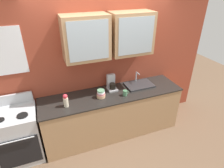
# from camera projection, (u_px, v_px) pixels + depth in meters

# --- Properties ---
(ground_plane) EXTENTS (10.00, 10.00, 0.00)m
(ground_plane) POSITION_uv_depth(u_px,v_px,m) (112.00, 131.00, 3.90)
(ground_plane) COLOR brown
(back_wall_unit) EXTENTS (4.26, 0.49, 2.75)m
(back_wall_unit) POSITION_uv_depth(u_px,v_px,m) (106.00, 56.00, 3.43)
(back_wall_unit) COLOR #993D28
(back_wall_unit) RESTS_ON ground_plane
(counter) EXTENTS (2.60, 0.68, 0.91)m
(counter) POSITION_uv_depth(u_px,v_px,m) (112.00, 114.00, 3.68)
(counter) COLOR #A87F56
(counter) RESTS_ON ground_plane
(stove_range) EXTENTS (0.67, 0.65, 1.09)m
(stove_range) POSITION_uv_depth(u_px,v_px,m) (19.00, 135.00, 3.15)
(stove_range) COLOR silver
(stove_range) RESTS_ON ground_plane
(sink_faucet) EXTENTS (0.53, 0.36, 0.24)m
(sink_faucet) POSITION_uv_depth(u_px,v_px,m) (139.00, 85.00, 3.71)
(sink_faucet) COLOR #2D2D30
(sink_faucet) RESTS_ON counter
(bowl_stack) EXTENTS (0.15, 0.15, 0.14)m
(bowl_stack) POSITION_uv_depth(u_px,v_px,m) (101.00, 94.00, 3.32)
(bowl_stack) COLOR #E0AD7F
(bowl_stack) RESTS_ON counter
(vase) EXTENTS (0.08, 0.08, 0.23)m
(vase) POSITION_uv_depth(u_px,v_px,m) (66.00, 101.00, 3.06)
(vase) COLOR beige
(vase) RESTS_ON counter
(cup_near_sink) EXTENTS (0.11, 0.08, 0.10)m
(cup_near_sink) POSITION_uv_depth(u_px,v_px,m) (125.00, 93.00, 3.38)
(cup_near_sink) COLOR #4C7F59
(cup_near_sink) RESTS_ON counter
(coffee_maker) EXTENTS (0.17, 0.20, 0.29)m
(coffee_maker) POSITION_uv_depth(u_px,v_px,m) (112.00, 84.00, 3.55)
(coffee_maker) COLOR #B7B7BC
(coffee_maker) RESTS_ON counter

